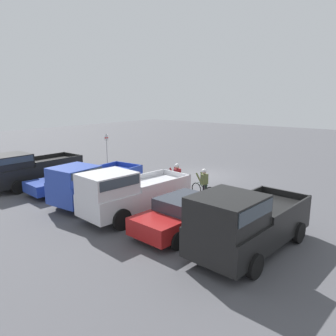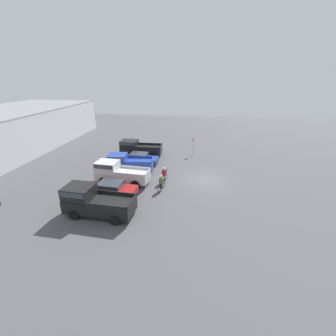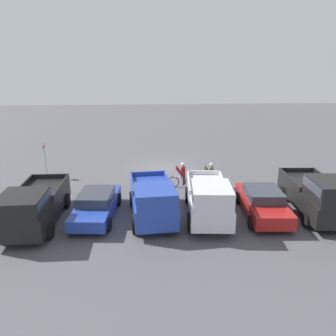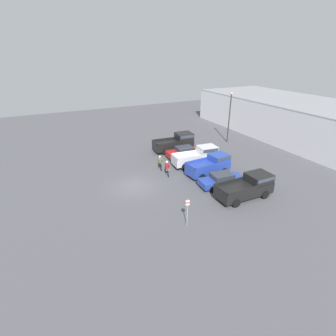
{
  "view_description": "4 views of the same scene",
  "coord_description": "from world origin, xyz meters",
  "px_view_note": "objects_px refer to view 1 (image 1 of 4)",
  "views": [
    {
      "loc": [
        -11.96,
        18.42,
        5.31
      ],
      "look_at": [
        -0.13,
        3.86,
        1.2
      ],
      "focal_mm": 35.0,
      "sensor_mm": 36.0,
      "label": 1
    },
    {
      "loc": [
        -21.56,
        0.96,
        10.13
      ],
      "look_at": [
        -0.13,
        3.86,
        1.2
      ],
      "focal_mm": 24.0,
      "sensor_mm": 36.0,
      "label": 2
    },
    {
      "loc": [
        1.2,
        23.3,
        7.43
      ],
      "look_at": [
        -0.13,
        3.86,
        1.2
      ],
      "focal_mm": 35.0,
      "sensor_mm": 36.0,
      "label": 3
    },
    {
      "loc": [
        22.51,
        -7.17,
        12.54
      ],
      "look_at": [
        -0.13,
        3.86,
        1.2
      ],
      "focal_mm": 28.0,
      "sensor_mm": 36.0,
      "label": 4
    }
  ],
  "objects_px": {
    "sedan_0": "(184,213)",
    "pickup_truck_2": "(93,183)",
    "cyclist_1": "(204,183)",
    "pickup_truck_0": "(245,221)",
    "pickup_truck_3": "(29,169)",
    "cyclist_0": "(177,177)",
    "sedan_1": "(69,180)",
    "pickup_truck_1": "(128,192)",
    "fire_lane_sign": "(107,146)"
  },
  "relations": [
    {
      "from": "sedan_1",
      "to": "pickup_truck_3",
      "type": "distance_m",
      "value": 2.95
    },
    {
      "from": "sedan_0",
      "to": "cyclist_1",
      "type": "bearing_deg",
      "value": -66.72
    },
    {
      "from": "sedan_0",
      "to": "cyclist_0",
      "type": "height_order",
      "value": "cyclist_0"
    },
    {
      "from": "sedan_0",
      "to": "pickup_truck_3",
      "type": "distance_m",
      "value": 11.21
    },
    {
      "from": "pickup_truck_1",
      "to": "fire_lane_sign",
      "type": "distance_m",
      "value": 12.2
    },
    {
      "from": "pickup_truck_1",
      "to": "cyclist_0",
      "type": "distance_m",
      "value": 4.63
    },
    {
      "from": "pickup_truck_1",
      "to": "pickup_truck_3",
      "type": "xyz_separation_m",
      "value": [
        8.36,
        0.12,
        -0.07
      ]
    },
    {
      "from": "pickup_truck_3",
      "to": "cyclist_1",
      "type": "height_order",
      "value": "pickup_truck_3"
    },
    {
      "from": "cyclist_1",
      "to": "fire_lane_sign",
      "type": "relative_size",
      "value": 0.73
    },
    {
      "from": "pickup_truck_1",
      "to": "cyclist_0",
      "type": "relative_size",
      "value": 3.1
    },
    {
      "from": "sedan_1",
      "to": "cyclist_0",
      "type": "height_order",
      "value": "cyclist_0"
    },
    {
      "from": "pickup_truck_0",
      "to": "pickup_truck_2",
      "type": "relative_size",
      "value": 1.1
    },
    {
      "from": "sedan_1",
      "to": "pickup_truck_0",
      "type": "bearing_deg",
      "value": 176.26
    },
    {
      "from": "pickup_truck_0",
      "to": "pickup_truck_3",
      "type": "distance_m",
      "value": 13.97
    },
    {
      "from": "sedan_1",
      "to": "pickup_truck_3",
      "type": "xyz_separation_m",
      "value": [
        2.8,
        0.85,
        0.4
      ]
    },
    {
      "from": "sedan_0",
      "to": "cyclist_0",
      "type": "relative_size",
      "value": 2.65
    },
    {
      "from": "pickup_truck_2",
      "to": "cyclist_0",
      "type": "height_order",
      "value": "pickup_truck_2"
    },
    {
      "from": "sedan_1",
      "to": "cyclist_1",
      "type": "bearing_deg",
      "value": -149.62
    },
    {
      "from": "pickup_truck_1",
      "to": "fire_lane_sign",
      "type": "height_order",
      "value": "fire_lane_sign"
    },
    {
      "from": "cyclist_0",
      "to": "cyclist_1",
      "type": "distance_m",
      "value": 1.79
    },
    {
      "from": "cyclist_0",
      "to": "pickup_truck_1",
      "type": "bearing_deg",
      "value": 99.67
    },
    {
      "from": "pickup_truck_0",
      "to": "sedan_1",
      "type": "relative_size",
      "value": 1.15
    },
    {
      "from": "pickup_truck_0",
      "to": "pickup_truck_1",
      "type": "bearing_deg",
      "value": -0.03
    },
    {
      "from": "sedan_0",
      "to": "sedan_1",
      "type": "height_order",
      "value": "sedan_0"
    },
    {
      "from": "pickup_truck_0",
      "to": "pickup_truck_2",
      "type": "height_order",
      "value": "pickup_truck_0"
    },
    {
      "from": "pickup_truck_0",
      "to": "cyclist_0",
      "type": "xyz_separation_m",
      "value": [
        6.39,
        -4.55,
        -0.34
      ]
    },
    {
      "from": "cyclist_0",
      "to": "fire_lane_sign",
      "type": "bearing_deg",
      "value": -16.19
    },
    {
      "from": "pickup_truck_3",
      "to": "cyclist_1",
      "type": "relative_size",
      "value": 3.06
    },
    {
      "from": "pickup_truck_1",
      "to": "sedan_1",
      "type": "xyz_separation_m",
      "value": [
        5.56,
        -0.73,
        -0.47
      ]
    },
    {
      "from": "sedan_0",
      "to": "pickup_truck_2",
      "type": "height_order",
      "value": "pickup_truck_2"
    },
    {
      "from": "pickup_truck_0",
      "to": "pickup_truck_1",
      "type": "height_order",
      "value": "pickup_truck_0"
    },
    {
      "from": "pickup_truck_0",
      "to": "cyclist_0",
      "type": "distance_m",
      "value": 7.85
    },
    {
      "from": "pickup_truck_2",
      "to": "cyclist_0",
      "type": "distance_m",
      "value": 4.81
    },
    {
      "from": "pickup_truck_0",
      "to": "sedan_0",
      "type": "height_order",
      "value": "pickup_truck_0"
    },
    {
      "from": "pickup_truck_3",
      "to": "pickup_truck_2",
      "type": "bearing_deg",
      "value": -177.07
    },
    {
      "from": "sedan_1",
      "to": "fire_lane_sign",
      "type": "height_order",
      "value": "fire_lane_sign"
    },
    {
      "from": "pickup_truck_1",
      "to": "sedan_1",
      "type": "bearing_deg",
      "value": -7.45
    },
    {
      "from": "sedan_1",
      "to": "cyclist_0",
      "type": "relative_size",
      "value": 2.7
    },
    {
      "from": "sedan_0",
      "to": "pickup_truck_2",
      "type": "bearing_deg",
      "value": 1.57
    },
    {
      "from": "sedan_0",
      "to": "cyclist_0",
      "type": "bearing_deg",
      "value": -49.45
    },
    {
      "from": "sedan_0",
      "to": "pickup_truck_1",
      "type": "distance_m",
      "value": 2.89
    },
    {
      "from": "pickup_truck_0",
      "to": "sedan_0",
      "type": "xyz_separation_m",
      "value": [
        2.77,
        -0.32,
        -0.46
      ]
    },
    {
      "from": "sedan_0",
      "to": "sedan_1",
      "type": "distance_m",
      "value": 8.41
    },
    {
      "from": "fire_lane_sign",
      "to": "sedan_1",
      "type": "bearing_deg",
      "value": 123.61
    },
    {
      "from": "pickup_truck_2",
      "to": "sedan_1",
      "type": "distance_m",
      "value": 2.91
    },
    {
      "from": "cyclist_1",
      "to": "sedan_0",
      "type": "bearing_deg",
      "value": 113.28
    },
    {
      "from": "pickup_truck_3",
      "to": "cyclist_0",
      "type": "distance_m",
      "value": 8.91
    },
    {
      "from": "pickup_truck_0",
      "to": "pickup_truck_3",
      "type": "bearing_deg",
      "value": 0.48
    },
    {
      "from": "pickup_truck_3",
      "to": "cyclist_0",
      "type": "height_order",
      "value": "pickup_truck_3"
    },
    {
      "from": "sedan_0",
      "to": "fire_lane_sign",
      "type": "height_order",
      "value": "fire_lane_sign"
    }
  ]
}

